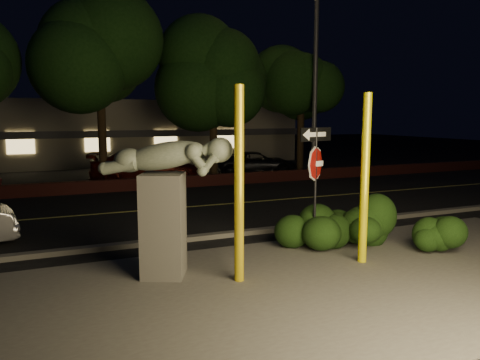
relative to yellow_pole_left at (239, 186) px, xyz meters
name	(u,v)px	position (x,y,z in m)	size (l,w,h in m)	color
ground	(179,193)	(1.69, 10.20, -1.81)	(90.00, 90.00, 0.00)	black
patio	(340,282)	(1.69, -0.80, -1.80)	(14.00, 6.00, 0.02)	#4C4944
road	(203,206)	(1.69, 7.20, -1.81)	(80.00, 8.00, 0.01)	black
lane_marking	(203,206)	(1.69, 7.20, -1.80)	(80.00, 0.12, 0.01)	#B8B349
curb	(252,232)	(1.69, 3.10, -1.75)	(80.00, 0.25, 0.12)	#4C4944
brick_wall	(170,182)	(1.69, 11.50, -1.56)	(40.00, 0.35, 0.50)	#4E1C19
parking_lot	(143,173)	(1.69, 17.20, -1.81)	(40.00, 12.00, 0.01)	black
building	(119,131)	(1.69, 25.19, 0.19)	(22.00, 10.20, 4.00)	gray
tree_far_b	(99,45)	(-0.81, 13.40, 4.24)	(5.20, 5.20, 8.41)	black
tree_far_c	(213,59)	(4.19, 13.00, 3.85)	(4.80, 4.80, 7.84)	black
tree_far_d	(302,69)	(9.19, 13.50, 3.60)	(4.40, 4.40, 7.42)	black
yellow_pole_left	(239,186)	(0.00, 0.00, 0.00)	(0.18, 0.18, 3.63)	gold
yellow_pole_right	(365,180)	(2.83, 0.02, -0.04)	(0.18, 0.18, 3.54)	yellow
signpost	(316,164)	(2.36, 1.16, 0.19)	(0.93, 0.27, 2.81)	black
sculpture	(165,192)	(-1.17, 0.81, -0.16)	(2.42, 1.59, 2.68)	#4C4944
hedge_center	(322,226)	(2.66, 1.31, -1.28)	(2.04, 0.96, 1.06)	black
hedge_right	(368,222)	(3.63, 0.88, -1.20)	(1.87, 1.00, 1.22)	black
hedge_far_right	(441,233)	(4.93, -0.07, -1.36)	(1.31, 0.82, 0.91)	black
streetlight	(311,46)	(8.47, 11.47, 4.46)	(1.53, 0.72, 10.55)	#4A494E
parked_car_darkred	(145,167)	(1.07, 13.54, -1.09)	(2.03, 4.98, 1.45)	#3E0D07
parked_car_dark	(256,163)	(7.04, 14.29, -1.22)	(1.96, 4.26, 1.18)	black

